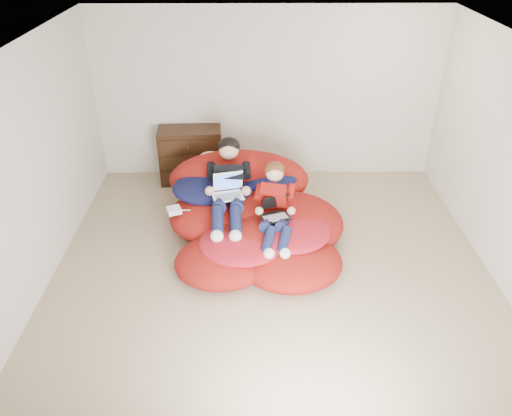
{
  "coord_description": "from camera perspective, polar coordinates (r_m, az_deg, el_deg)",
  "views": [
    {
      "loc": [
        -0.22,
        -4.53,
        3.61
      ],
      "look_at": [
        -0.18,
        0.25,
        0.7
      ],
      "focal_mm": 35.0,
      "sensor_mm": 36.0,
      "label": 1
    }
  ],
  "objects": [
    {
      "name": "laptop_black",
      "position": [
        5.82,
        2.22,
        -0.26
      ],
      "size": [
        0.38,
        0.44,
        0.22
      ],
      "color": "black",
      "rests_on": "younger_boy"
    },
    {
      "name": "power_adapter",
      "position": [
        6.17,
        -9.35,
        -0.26
      ],
      "size": [
        0.21,
        0.21,
        0.06
      ],
      "primitive_type": "cube",
      "rotation": [
        0.0,
        0.0,
        0.39
      ],
      "color": "white",
      "rests_on": "beanbag_pile"
    },
    {
      "name": "laptop_white",
      "position": [
        6.07,
        -3.23,
        2.14
      ],
      "size": [
        0.41,
        0.38,
        0.27
      ],
      "color": "white",
      "rests_on": "older_boy"
    },
    {
      "name": "younger_boy",
      "position": [
        5.83,
        2.21,
        0.6
      ],
      "size": [
        0.4,
        1.08,
        0.72
      ],
      "color": "#9C120D",
      "rests_on": "beanbag_pile"
    },
    {
      "name": "older_boy",
      "position": [
        6.19,
        -3.19,
        3.07
      ],
      "size": [
        0.4,
        1.41,
        0.76
      ],
      "color": "black",
      "rests_on": "beanbag_pile"
    },
    {
      "name": "dresser",
      "position": [
        7.55,
        -7.45,
        6.01
      ],
      "size": [
        0.95,
        0.55,
        0.83
      ],
      "color": "black",
      "rests_on": "ground"
    },
    {
      "name": "cream_pillow",
      "position": [
        6.86,
        -5.1,
        5.38
      ],
      "size": [
        0.41,
        0.26,
        0.26
      ],
      "primitive_type": "ellipsoid",
      "color": "white",
      "rests_on": "beanbag_pile"
    },
    {
      "name": "beanbag_pile",
      "position": [
        6.26,
        -0.54,
        -0.97
      ],
      "size": [
        2.27,
        2.42,
        0.89
      ],
      "color": "#A41812",
      "rests_on": "ground"
    },
    {
      "name": "room_shell",
      "position": [
        5.66,
        1.85,
        -5.49
      ],
      "size": [
        5.1,
        5.1,
        2.77
      ],
      "color": "tan",
      "rests_on": "ground"
    }
  ]
}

